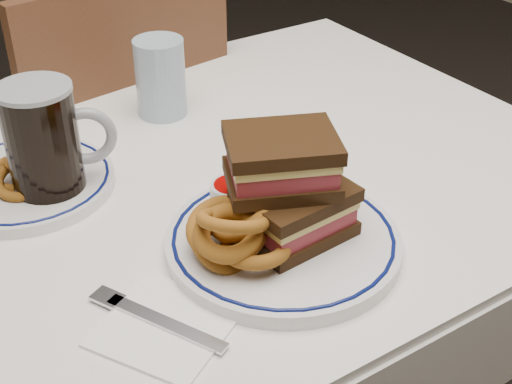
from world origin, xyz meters
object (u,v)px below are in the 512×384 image
chair_far (112,164)px  beer_mug (45,142)px  reuben_sandwich (288,186)px  main_plate (283,241)px  far_plate (26,182)px

chair_far → beer_mug: size_ratio=5.58×
chair_far → reuben_sandwich: bearing=-92.3°
main_plate → beer_mug: size_ratio=1.77×
main_plate → reuben_sandwich: 0.08m
chair_far → main_plate: chair_far is taller
main_plate → chair_far: bearing=86.9°
main_plate → beer_mug: 0.35m
far_plate → chair_far: bearing=54.6°
chair_far → reuben_sandwich: 0.76m
reuben_sandwich → far_plate: (-0.24, 0.32, -0.08)m
chair_far → beer_mug: 0.58m
reuben_sandwich → beer_mug: 0.35m
chair_far → main_plate: bearing=-93.1°
main_plate → far_plate: (-0.23, 0.32, -0.00)m
beer_mug → far_plate: size_ratio=0.67×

